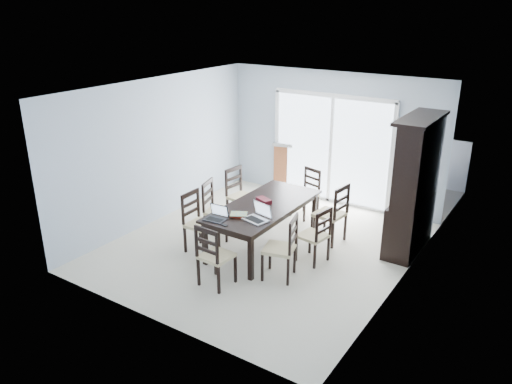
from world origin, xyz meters
TOP-DOWN VIEW (x-y plane):
  - floor at (0.00, 0.00)m, footprint 5.00×5.00m
  - ceiling at (0.00, 0.00)m, footprint 5.00×5.00m
  - back_wall at (0.00, 2.50)m, footprint 4.50×0.02m
  - wall_left at (-2.25, 0.00)m, footprint 0.02×5.00m
  - wall_right at (2.25, 0.00)m, footprint 0.02×5.00m
  - balcony at (0.00, 3.50)m, footprint 4.50×2.00m
  - railing at (0.00, 4.50)m, footprint 4.50×0.06m
  - dining_table at (0.00, 0.00)m, footprint 1.00×2.20m
  - china_hutch at (2.02, 1.25)m, footprint 0.50×1.38m
  - sliding_door at (0.00, 2.48)m, footprint 2.52×0.05m
  - chair_left_near at (-0.85, -0.68)m, footprint 0.45×0.43m
  - chair_left_mid at (-0.93, -0.10)m, footprint 0.54×0.53m
  - chair_left_far at (-0.98, 0.67)m, footprint 0.50×0.48m
  - chair_right_near at (0.81, -0.68)m, footprint 0.53×0.52m
  - chair_right_mid at (0.99, -0.01)m, footprint 0.47×0.46m
  - chair_right_far at (0.91, 0.77)m, footprint 0.51×0.49m
  - chair_end_near at (0.08, -1.46)m, footprint 0.43×0.44m
  - chair_end_far at (-0.00, 1.56)m, footprint 0.50×0.50m
  - laptop_dark at (-0.28, -0.92)m, footprint 0.32×0.24m
  - laptop_silver at (0.24, -0.60)m, footprint 0.42×0.34m
  - book_stack at (-0.07, -0.60)m, footprint 0.31×0.29m
  - cell_phone at (-0.05, -1.00)m, footprint 0.12×0.07m
  - game_box at (-0.05, 0.08)m, footprint 0.30×0.23m
  - hot_tub at (-0.54, 3.48)m, footprint 2.38×2.22m

SIDE VIEW (x-z plane):
  - balcony at x=0.00m, z-range -0.10..0.00m
  - floor at x=0.00m, z-range 0.00..0.00m
  - hot_tub at x=-0.54m, z-range 0.00..1.04m
  - railing at x=0.00m, z-range 0.00..1.10m
  - chair_right_mid at x=0.99m, z-range 0.03..1.08m
  - chair_end_far at x=0.00m, z-range 0.03..1.09m
  - chair_end_near at x=0.08m, z-range 0.03..1.13m
  - chair_right_near at x=0.81m, z-range 0.03..1.16m
  - chair_left_near at x=-0.85m, z-range 0.03..1.17m
  - chair_left_mid at x=-0.93m, z-range 0.03..1.17m
  - chair_left_far at x=-0.98m, z-range 0.03..1.19m
  - chair_right_far at x=0.91m, z-range 0.03..1.23m
  - dining_table at x=0.00m, z-range 0.30..1.05m
  - cell_phone at x=-0.05m, z-range 0.75..0.76m
  - book_stack at x=-0.07m, z-range 0.75..0.79m
  - game_box at x=-0.05m, z-range 0.75..0.82m
  - laptop_dark at x=-0.28m, z-range 0.70..0.91m
  - laptop_silver at x=0.24m, z-range 0.69..0.94m
  - china_hutch at x=2.02m, z-range -0.03..2.17m
  - sliding_door at x=0.00m, z-range 0.00..2.18m
  - back_wall at x=0.00m, z-range 0.00..2.60m
  - wall_left at x=-2.25m, z-range 0.00..2.60m
  - wall_right at x=2.25m, z-range 0.00..2.60m
  - ceiling at x=0.00m, z-range 2.60..2.60m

